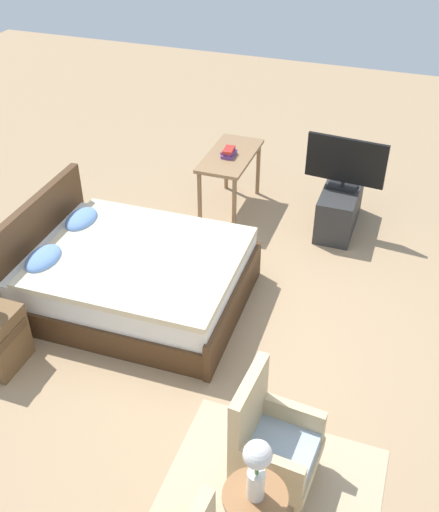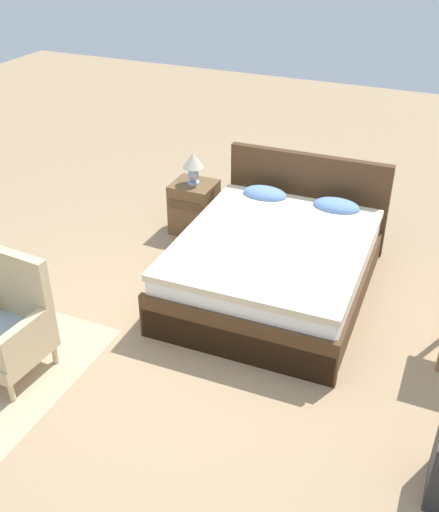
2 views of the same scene
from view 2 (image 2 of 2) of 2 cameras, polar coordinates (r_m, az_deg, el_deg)
ground_plane at (r=4.92m, az=-0.17°, el=-8.16°), size 16.00×16.00×0.00m
bed at (r=5.40m, az=5.49°, el=-0.41°), size 1.66×2.12×0.96m
armchair_by_window_right at (r=4.71m, az=-19.37°, el=-6.39°), size 0.58×0.58×0.92m
nightstand at (r=6.36m, az=-2.42°, el=4.66°), size 0.44×0.41×0.55m
table_lamp at (r=6.16m, az=-2.52°, el=8.75°), size 0.22×0.22×0.33m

